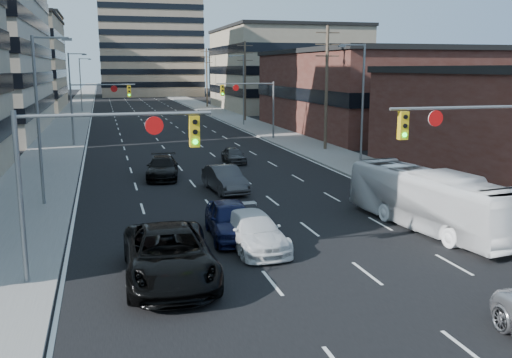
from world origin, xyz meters
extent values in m
cube|color=black|center=(0.00, 130.00, 0.01)|extent=(18.00, 300.00, 0.02)
cube|color=slate|center=(-11.50, 130.00, 0.07)|extent=(5.00, 300.00, 0.15)
cube|color=slate|center=(11.50, 130.00, 0.07)|extent=(5.00, 300.00, 0.15)
cube|color=gray|center=(-24.00, 100.00, 8.00)|extent=(20.00, 30.00, 16.00)
cube|color=#472119|center=(24.00, 50.00, 4.50)|extent=(20.00, 30.00, 9.00)
cube|color=gray|center=(25.00, 88.00, 7.00)|extent=(22.00, 28.00, 14.00)
cube|color=#ADA089|center=(-28.00, 140.00, 10.00)|extent=(24.00, 24.00, 20.00)
cube|color=gray|center=(32.00, 130.00, 6.00)|extent=(22.00, 22.00, 12.00)
cylinder|color=slate|center=(-10.00, 8.00, 3.00)|extent=(0.18, 0.18, 6.00)
cylinder|color=slate|center=(-6.75, 8.00, 5.80)|extent=(6.50, 0.12, 0.12)
cube|color=gold|center=(-4.10, 8.00, 5.15)|extent=(0.35, 0.28, 1.10)
cylinder|color=black|center=(-4.10, 7.84, 5.50)|extent=(0.18, 0.06, 0.18)
cylinder|color=black|center=(-4.10, 7.84, 5.15)|extent=(0.18, 0.06, 0.18)
cylinder|color=#0CE526|center=(-4.10, 7.84, 4.80)|extent=(0.18, 0.06, 0.18)
cylinder|color=white|center=(-5.50, 7.97, 5.40)|extent=(0.64, 0.06, 0.64)
cylinder|color=slate|center=(6.75, 8.00, 5.80)|extent=(6.50, 0.12, 0.12)
cube|color=gold|center=(4.10, 8.00, 5.15)|extent=(0.35, 0.28, 1.10)
cylinder|color=black|center=(4.10, 7.84, 5.50)|extent=(0.18, 0.06, 0.18)
cylinder|color=black|center=(4.10, 7.84, 5.15)|extent=(0.18, 0.06, 0.18)
cylinder|color=#0CE526|center=(4.10, 7.84, 4.80)|extent=(0.18, 0.06, 0.18)
cylinder|color=white|center=(5.50, 7.97, 5.40)|extent=(0.64, 0.06, 0.64)
cylinder|color=slate|center=(-10.00, 45.00, 3.00)|extent=(0.18, 0.18, 6.00)
cylinder|color=slate|center=(-7.00, 45.00, 5.80)|extent=(6.00, 0.12, 0.12)
cube|color=gold|center=(-4.60, 45.00, 5.15)|extent=(0.35, 0.28, 1.10)
cylinder|color=black|center=(-4.60, 44.84, 5.50)|extent=(0.18, 0.06, 0.18)
cylinder|color=black|center=(-4.60, 44.84, 5.15)|extent=(0.18, 0.06, 0.18)
cylinder|color=#0CE526|center=(-4.60, 44.84, 4.80)|extent=(0.18, 0.06, 0.18)
cylinder|color=white|center=(-6.00, 44.97, 5.40)|extent=(0.64, 0.06, 0.64)
cylinder|color=slate|center=(10.00, 45.00, 3.00)|extent=(0.18, 0.18, 6.00)
cylinder|color=slate|center=(7.00, 45.00, 5.80)|extent=(6.00, 0.12, 0.12)
cube|color=gold|center=(4.60, 45.00, 5.15)|extent=(0.35, 0.28, 1.10)
cylinder|color=black|center=(4.60, 44.84, 5.50)|extent=(0.18, 0.06, 0.18)
cylinder|color=black|center=(4.60, 44.84, 5.15)|extent=(0.18, 0.06, 0.18)
cylinder|color=#0CE526|center=(4.60, 44.84, 4.80)|extent=(0.18, 0.06, 0.18)
cylinder|color=white|center=(6.00, 44.97, 5.40)|extent=(0.64, 0.06, 0.64)
cylinder|color=#4C3D2D|center=(12.20, 36.00, 5.50)|extent=(0.28, 0.28, 11.00)
cube|color=#4C3D2D|center=(12.20, 36.00, 10.40)|extent=(2.20, 0.10, 0.10)
cube|color=#4C3D2D|center=(12.20, 36.00, 9.40)|extent=(2.20, 0.10, 0.10)
cube|color=#4C3D2D|center=(12.20, 36.00, 8.40)|extent=(2.20, 0.10, 0.10)
cylinder|color=#4C3D2D|center=(12.20, 66.00, 5.50)|extent=(0.28, 0.28, 11.00)
cube|color=#4C3D2D|center=(12.20, 66.00, 10.40)|extent=(2.20, 0.10, 0.10)
cube|color=#4C3D2D|center=(12.20, 66.00, 9.40)|extent=(2.20, 0.10, 0.10)
cube|color=#4C3D2D|center=(12.20, 66.00, 8.40)|extent=(2.20, 0.10, 0.10)
cylinder|color=#4C3D2D|center=(12.20, 96.00, 5.50)|extent=(0.28, 0.28, 11.00)
cube|color=#4C3D2D|center=(12.20, 96.00, 10.40)|extent=(2.20, 0.10, 0.10)
cube|color=#4C3D2D|center=(12.20, 96.00, 9.40)|extent=(2.20, 0.10, 0.10)
cube|color=#4C3D2D|center=(12.20, 96.00, 8.40)|extent=(2.20, 0.10, 0.10)
cylinder|color=slate|center=(-10.50, 20.00, 4.50)|extent=(0.16, 0.16, 9.00)
cylinder|color=slate|center=(-9.60, 20.00, 8.90)|extent=(1.80, 0.10, 0.10)
cube|color=slate|center=(-8.80, 20.00, 8.82)|extent=(0.50, 0.22, 0.14)
cylinder|color=slate|center=(-10.50, 55.00, 4.50)|extent=(0.16, 0.16, 9.00)
cylinder|color=slate|center=(-9.60, 55.00, 8.90)|extent=(1.80, 0.10, 0.10)
cube|color=slate|center=(-8.80, 55.00, 8.82)|extent=(0.50, 0.22, 0.14)
cylinder|color=slate|center=(-10.50, 90.00, 4.50)|extent=(0.16, 0.16, 9.00)
cylinder|color=slate|center=(-9.60, 90.00, 8.90)|extent=(1.80, 0.10, 0.10)
cube|color=slate|center=(-8.80, 90.00, 8.82)|extent=(0.50, 0.22, 0.14)
cylinder|color=slate|center=(10.50, 25.00, 4.50)|extent=(0.16, 0.16, 9.00)
cylinder|color=slate|center=(9.60, 25.00, 8.90)|extent=(1.80, 0.10, 0.10)
cube|color=slate|center=(8.80, 25.00, 8.82)|extent=(0.50, 0.22, 0.14)
cylinder|color=slate|center=(10.50, 60.00, 4.50)|extent=(0.16, 0.16, 9.00)
cylinder|color=slate|center=(9.60, 60.00, 8.90)|extent=(1.80, 0.10, 0.10)
cube|color=slate|center=(8.80, 60.00, 8.82)|extent=(0.50, 0.22, 0.14)
imported|color=black|center=(-5.20, 7.27, 0.92)|extent=(3.20, 6.67, 1.83)
imported|color=silver|center=(-1.41, 10.03, 0.73)|extent=(2.29, 5.10, 1.45)
imported|color=white|center=(7.15, 10.62, 1.39)|extent=(3.62, 10.23, 2.79)
imported|color=#0C1133|center=(-2.00, 11.69, 0.82)|extent=(2.18, 4.91, 1.64)
imported|color=#303032|center=(-0.26, 21.11, 0.77)|extent=(2.12, 4.84, 1.55)
imported|color=black|center=(-3.47, 26.30, 0.73)|extent=(2.72, 5.27, 1.46)
imported|color=#333436|center=(2.62, 31.35, 0.62)|extent=(1.52, 3.66, 1.24)
camera|label=1|loc=(-7.22, -11.94, 7.35)|focal=40.00mm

